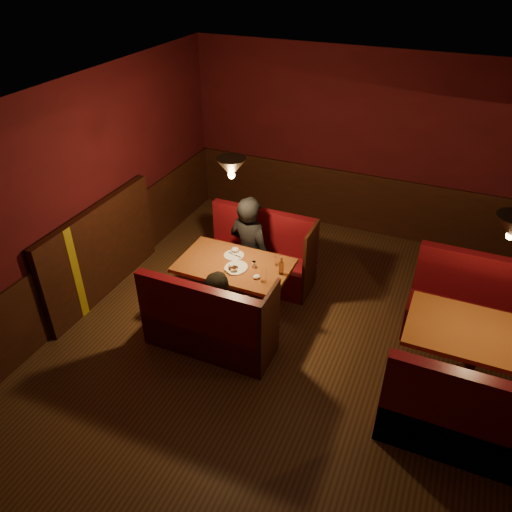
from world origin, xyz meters
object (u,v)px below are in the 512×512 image
at_px(main_bench_near, 208,329).
at_px(second_table, 474,347).
at_px(main_table, 235,275).
at_px(second_bench_near, 466,425).
at_px(diner_b, 220,302).
at_px(diner_a, 250,233).
at_px(main_bench_far, 261,260).
at_px(second_bench_far, 476,317).

relative_size(main_bench_near, second_table, 1.08).
distance_m(main_table, second_bench_near, 3.09).
bearing_deg(second_bench_near, diner_b, 172.63).
bearing_deg(main_table, diner_a, 96.42).
distance_m(second_table, diner_a, 3.05).
bearing_deg(second_bench_near, main_table, 160.01).
bearing_deg(main_table, main_bench_near, -88.89).
distance_m(second_table, second_bench_near, 0.89).
bearing_deg(main_table, second_table, -3.97).
bearing_deg(main_bench_near, second_table, 11.91).
bearing_deg(diner_a, main_table, 109.08).
bearing_deg(main_bench_far, diner_a, -112.22).
relative_size(main_bench_near, diner_b, 1.09).
relative_size(second_table, second_bench_far, 0.90).
height_order(main_bench_far, diner_b, diner_b).
bearing_deg(main_bench_near, diner_b, 38.72).
bearing_deg(main_bench_near, second_bench_near, -5.04).
bearing_deg(second_bench_near, main_bench_near, 174.96).
relative_size(main_table, main_bench_near, 0.91).
bearing_deg(main_bench_far, main_bench_near, -90.00).
bearing_deg(second_bench_far, second_bench_near, -90.00).
bearing_deg(second_table, second_bench_near, -87.80).
distance_m(main_table, diner_a, 0.67).
distance_m(main_bench_near, diner_b, 0.41).
bearing_deg(second_bench_near, diner_a, 150.90).
bearing_deg(main_bench_far, second_table, -19.29).
bearing_deg(second_bench_far, diner_b, -153.82).
relative_size(main_table, second_bench_far, 0.89).
bearing_deg(diner_b, main_table, 81.53).
distance_m(main_table, second_table, 2.87).
bearing_deg(main_bench_far, main_table, -91.11).
distance_m(main_bench_far, second_bench_near, 3.42).
bearing_deg(second_bench_far, diner_a, -178.84).
height_order(main_bench_far, main_bench_near, same).
bearing_deg(main_bench_near, second_bench_far, 26.81).
bearing_deg(main_bench_near, diner_a, 93.39).
height_order(main_table, main_bench_far, main_bench_far).
bearing_deg(second_bench_far, main_bench_near, -153.19).
relative_size(main_bench_far, diner_b, 1.09).
xyz_separation_m(second_bench_far, diner_a, (-2.96, -0.06, 0.51)).
height_order(main_table, second_bench_near, second_bench_near).
relative_size(main_table, diner_a, 0.81).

